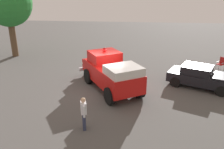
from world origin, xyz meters
The scene contains 7 objects.
ground_plane centered at (0.00, 0.00, 0.00)m, with size 60.00×60.00×0.00m, color #514F4C.
vintage_fire_truck centered at (-0.40, -0.37, 1.20)m, with size 4.96×6.21×2.59m.
classic_hot_rod centered at (-6.45, -1.20, 0.75)m, with size 4.73×3.53×1.46m.
lawn_chair_spare centered at (-8.97, -5.03, 0.59)m, with size 0.69×0.69×1.02m.
spectator_standing centered at (0.36, 4.52, 0.96)m, with size 0.37×0.64×1.68m.
oak_tree_right centered at (9.58, -7.14, 4.92)m, with size 4.27×4.27×7.10m.
traffic_cone centered at (1.70, -2.95, 0.31)m, with size 0.40×0.40×0.64m.
Camera 1 is at (-1.94, 14.26, 6.61)m, focal length 38.44 mm.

